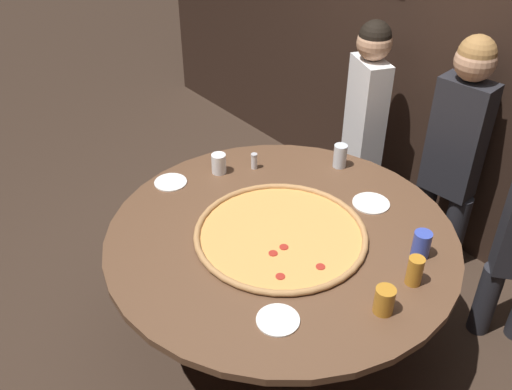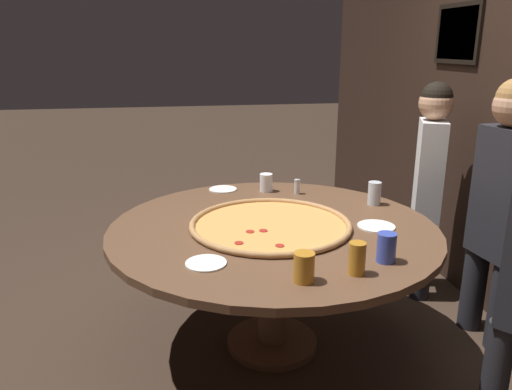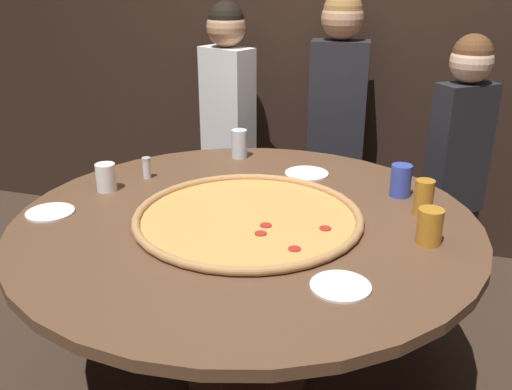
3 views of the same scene
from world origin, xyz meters
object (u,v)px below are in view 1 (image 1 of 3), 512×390
(drink_cup_front_edge, at_px, (219,164))
(diner_centre_back, at_px, (456,143))
(white_plate_near_front, at_px, (171,182))
(diner_side_right, at_px, (365,115))
(dining_table, at_px, (281,250))
(giant_pizza, at_px, (281,234))
(condiment_shaker, at_px, (254,161))
(drink_cup_far_left, at_px, (384,300))
(drink_cup_near_right, at_px, (422,244))
(white_plate_right_side, at_px, (278,320))
(white_plate_left_side, at_px, (371,203))
(drink_cup_far_right, at_px, (415,271))
(drink_cup_beside_pizza, at_px, (340,156))

(drink_cup_front_edge, distance_m, diner_centre_back, 1.41)
(white_plate_near_front, height_order, diner_centre_back, diner_centre_back)
(drink_cup_front_edge, height_order, diner_side_right, diner_side_right)
(dining_table, height_order, giant_pizza, giant_pizza)
(white_plate_near_front, bearing_deg, condiment_shaker, 69.22)
(dining_table, xyz_separation_m, drink_cup_far_left, (0.67, -0.01, 0.18))
(condiment_shaker, bearing_deg, diner_centre_back, 54.95)
(drink_cup_near_right, xyz_separation_m, drink_cup_front_edge, (-1.20, -0.31, -0.01))
(giant_pizza, xyz_separation_m, white_plate_near_front, (-0.75, -0.17, -0.01))
(white_plate_right_side, relative_size, diner_side_right, 0.13)
(white_plate_left_side, relative_size, diner_side_right, 0.14)
(dining_table, height_order, white_plate_left_side, white_plate_left_side)
(drink_cup_front_edge, relative_size, white_plate_near_front, 0.64)
(dining_table, height_order, condiment_shaker, condiment_shaker)
(giant_pizza, distance_m, condiment_shaker, 0.65)
(drink_cup_far_right, distance_m, white_plate_left_side, 0.62)
(drink_cup_near_right, bearing_deg, dining_table, -143.60)
(giant_pizza, relative_size, diner_centre_back, 0.57)
(diner_centre_back, height_order, diner_side_right, diner_centre_back)
(dining_table, bearing_deg, giant_pizza, -50.75)
(drink_cup_front_edge, bearing_deg, dining_table, -7.77)
(drink_cup_near_right, distance_m, diner_side_right, 1.29)
(condiment_shaker, bearing_deg, diner_side_right, 85.81)
(drink_cup_far_left, relative_size, diner_side_right, 0.09)
(giant_pizza, xyz_separation_m, white_plate_left_side, (0.10, 0.56, -0.01))
(drink_cup_near_right, distance_m, diner_centre_back, 0.95)
(drink_cup_front_edge, xyz_separation_m, diner_centre_back, (0.78, 1.17, 0.06))
(drink_cup_front_edge, height_order, white_plate_left_side, drink_cup_front_edge)
(drink_cup_beside_pizza, height_order, diner_side_right, diner_side_right)
(diner_centre_back, bearing_deg, diner_side_right, 2.82)
(white_plate_near_front, distance_m, white_plate_right_side, 1.19)
(white_plate_left_side, xyz_separation_m, diner_centre_back, (0.01, 0.72, 0.12))
(giant_pizza, distance_m, drink_cup_far_left, 0.66)
(giant_pizza, relative_size, drink_cup_far_right, 6.11)
(giant_pizza, bearing_deg, white_plate_right_side, -42.23)
(white_plate_near_front, bearing_deg, drink_cup_front_edge, 73.38)
(drink_cup_far_right, distance_m, condiment_shaker, 1.20)
(giant_pizza, height_order, white_plate_left_side, giant_pizza)
(white_plate_left_side, bearing_deg, drink_cup_near_right, -17.91)
(drink_cup_near_right, height_order, white_plate_right_side, drink_cup_near_right)
(drink_cup_far_right, height_order, white_plate_near_front, drink_cup_far_right)
(white_plate_near_front, bearing_deg, white_plate_left_side, 40.52)
(dining_table, bearing_deg, diner_centre_back, 84.19)
(drink_cup_far_right, distance_m, white_plate_near_front, 1.44)
(white_plate_left_side, bearing_deg, drink_cup_front_edge, -149.71)
(drink_cup_beside_pizza, height_order, condiment_shaker, drink_cup_beside_pizza)
(drink_cup_far_right, distance_m, drink_cup_front_edge, 1.30)
(white_plate_right_side, bearing_deg, white_plate_near_front, 170.01)
(giant_pizza, bearing_deg, white_plate_left_side, 79.77)
(white_plate_left_side, relative_size, condiment_shaker, 2.07)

